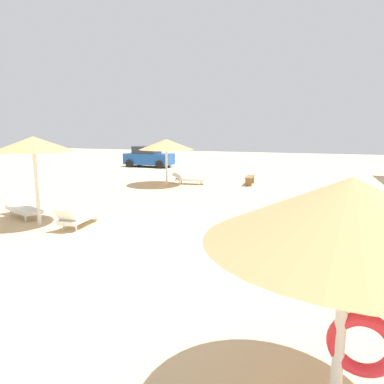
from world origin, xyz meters
TOP-DOWN VIEW (x-y plane):
  - ground_plane at (0.00, 0.00)m, footprint 80.00×80.00m
  - parasol_1 at (-4.97, 1.84)m, footprint 2.51×2.51m
  - parasol_2 at (3.84, -3.70)m, footprint 2.84×2.84m
  - parasol_4 at (-4.09, 10.78)m, footprint 3.04×3.04m
  - lounger_1 at (-6.35, 2.54)m, footprint 1.98×1.31m
  - lounger_4 at (-3.10, 11.61)m, footprint 1.98×0.89m
  - lounger_6 at (-3.61, 2.06)m, footprint 0.74×1.89m
  - bench_0 at (0.30, 12.50)m, footprint 0.46×1.52m
  - parked_car at (-9.23, 19.25)m, footprint 4.04×2.05m

SIDE VIEW (x-z plane):
  - ground_plane at x=0.00m, z-range 0.00..0.00m
  - lounger_4 at x=-3.10m, z-range 0.00..0.62m
  - lounger_1 at x=-6.35m, z-range -0.05..0.69m
  - lounger_6 at x=-3.61m, z-range -0.07..0.72m
  - bench_0 at x=0.30m, z-range 0.10..0.59m
  - parked_car at x=-9.23m, z-range -0.04..1.68m
  - parasol_4 at x=-4.09m, z-range 1.00..3.58m
  - parasol_2 at x=3.84m, z-range 1.01..3.73m
  - parasol_1 at x=-4.97m, z-range 1.20..4.12m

